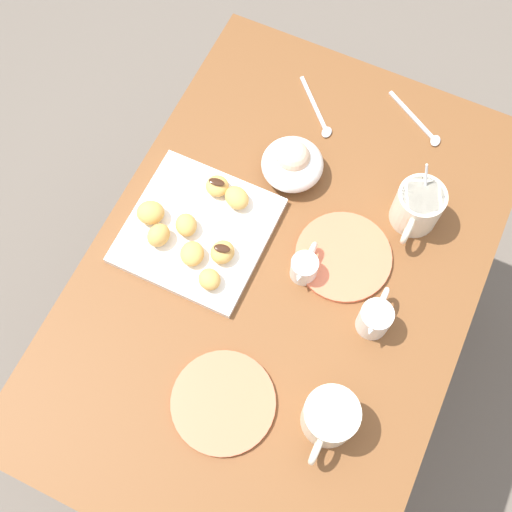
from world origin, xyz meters
The scene contains 22 objects.
ground_plane centered at (0.00, 0.00, 0.00)m, with size 8.00×8.00×0.00m, color #665B51.
dining_table centered at (0.00, 0.00, 0.59)m, with size 1.07×0.73×0.73m.
pastry_plate_square centered at (-0.01, -0.18, 0.74)m, with size 0.27×0.27×0.02m, color white.
coffee_mug_cream_left centered at (-0.22, 0.19, 0.78)m, with size 0.13×0.09×0.14m.
coffee_mug_cream_right centered at (0.22, 0.19, 0.78)m, with size 0.13×0.10×0.09m.
cream_pitcher_white centered at (0.02, 0.20, 0.77)m, with size 0.10×0.06×0.07m.
ice_cream_bowl centered at (-0.21, -0.07, 0.77)m, with size 0.13×0.13×0.09m.
chocolate_sauce_pitcher centered at (-0.02, 0.04, 0.76)m, with size 0.09×0.05×0.06m.
saucer_coral_left centered at (-0.08, 0.10, 0.74)m, with size 0.19×0.19×0.01m, color #E5704C.
saucer_coral_right centered at (0.27, 0.01, 0.74)m, with size 0.19×0.19×0.01m, color #E5704C.
loose_spoon_near_saucer centered at (-0.36, -0.08, 0.73)m, with size 0.12×0.12×0.01m.
loose_spoon_by_plate centered at (-0.43, 0.13, 0.73)m, with size 0.09×0.14×0.01m.
beignet_0 centered at (0.08, -0.11, 0.76)m, with size 0.04×0.04×0.03m, color #DBA351.
beignet_1 centered at (0.00, -0.20, 0.76)m, with size 0.04×0.05×0.03m, color #DBA351.
beignet_2 centered at (0.02, -0.11, 0.76)m, with size 0.04×0.05×0.03m, color #DBA351.
chocolate_drizzle_2 centered at (0.02, -0.11, 0.78)m, with size 0.03×0.02×0.01m, color #381E11.
beignet_3 centered at (-0.10, -0.19, 0.76)m, with size 0.05×0.05×0.03m, color #DBA351.
chocolate_drizzle_3 centered at (-0.10, -0.19, 0.78)m, with size 0.03×0.02×0.01m, color #381E11.
beignet_4 centered at (0.01, -0.28, 0.77)m, with size 0.05×0.05×0.04m, color #DBA351.
beignet_5 centered at (0.04, -0.24, 0.77)m, with size 0.05×0.04×0.04m, color #DBA351.
beignet_6 centered at (0.05, -0.17, 0.76)m, with size 0.05×0.05×0.03m, color #DBA351.
beignet_7 centered at (-0.09, -0.14, 0.76)m, with size 0.05×0.04×0.03m, color #DBA351.
Camera 1 is at (0.42, 0.14, 1.89)m, focal length 45.18 mm.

